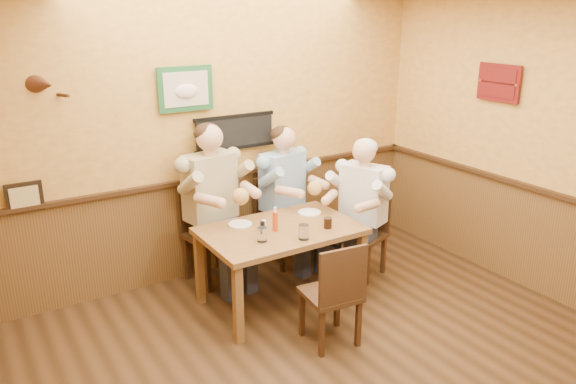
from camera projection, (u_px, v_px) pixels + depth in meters
name	position (u px, v px, depth m)	size (l,w,h in m)	color
room	(370.00, 163.00, 3.64)	(5.02, 5.03, 2.81)	black
dining_table	(280.00, 238.00, 5.09)	(1.40, 0.90, 0.75)	brown
chair_back_left	(212.00, 233.00, 5.58)	(0.47, 0.47, 1.02)	#3D2513
chair_back_right	(282.00, 221.00, 6.00)	(0.44, 0.44, 0.94)	#3D2513
chair_right_end	(362.00, 234.00, 5.71)	(0.42, 0.42, 0.91)	#3D2513
chair_near_side	(330.00, 291.00, 4.55)	(0.42, 0.42, 0.91)	#3D2513
diner_tan_shirt	(211.00, 212.00, 5.52)	(0.67, 0.67, 1.45)	tan
diner_blue_polo	(282.00, 203.00, 5.94)	(0.62, 0.62, 1.35)	#89A9CD
diner_white_elder	(363.00, 216.00, 5.65)	(0.60, 0.60, 1.29)	silver
water_glass_left	(262.00, 234.00, 4.76)	(0.08, 0.08, 0.13)	white
water_glass_mid	(304.00, 232.00, 4.80)	(0.09, 0.09, 0.13)	silver
cola_tumbler	(328.00, 223.00, 5.05)	(0.07, 0.07, 0.10)	black
hot_sauce_bottle	(275.00, 220.00, 4.97)	(0.05, 0.05, 0.20)	#C33C14
salt_shaker	(264.00, 225.00, 5.03)	(0.03, 0.03, 0.08)	white
pepper_shaker	(262.00, 227.00, 4.95)	(0.04, 0.04, 0.10)	black
plate_far_left	(240.00, 224.00, 5.14)	(0.22, 0.22, 0.01)	silver
plate_far_right	(309.00, 212.00, 5.43)	(0.22, 0.22, 0.01)	white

